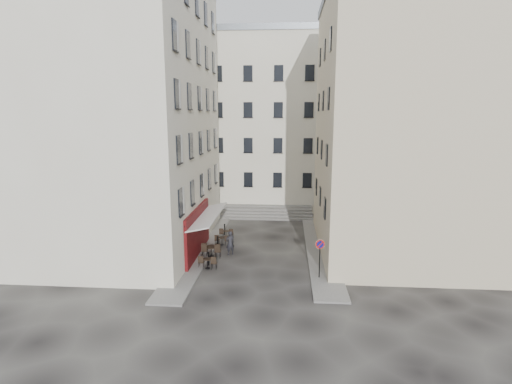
# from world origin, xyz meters

# --- Properties ---
(ground) EXTENTS (90.00, 90.00, 0.00)m
(ground) POSITION_xyz_m (0.00, 0.00, 0.00)
(ground) COLOR black
(ground) RESTS_ON ground
(sidewalk_left) EXTENTS (2.00, 22.00, 0.12)m
(sidewalk_left) POSITION_xyz_m (-4.50, 4.00, 0.06)
(sidewalk_left) COLOR slate
(sidewalk_left) RESTS_ON ground
(sidewalk_right) EXTENTS (2.00, 18.00, 0.12)m
(sidewalk_right) POSITION_xyz_m (4.50, 3.00, 0.06)
(sidewalk_right) COLOR slate
(sidewalk_right) RESTS_ON ground
(building_left) EXTENTS (12.20, 16.20, 20.60)m
(building_left) POSITION_xyz_m (-10.50, 3.00, 10.31)
(building_left) COLOR beige
(building_left) RESTS_ON ground
(building_right) EXTENTS (12.20, 14.20, 18.60)m
(building_right) POSITION_xyz_m (10.50, 3.50, 9.31)
(building_right) COLOR #C8B694
(building_right) RESTS_ON ground
(building_back) EXTENTS (18.20, 10.20, 18.60)m
(building_back) POSITION_xyz_m (-1.00, 19.00, 9.31)
(building_back) COLOR beige
(building_back) RESTS_ON ground
(cafe_storefront) EXTENTS (1.74, 7.30, 3.50)m
(cafe_storefront) POSITION_xyz_m (-4.32, 1.00, 1.88)
(cafe_storefront) COLOR #42090D
(cafe_storefront) RESTS_ON ground
(stone_steps) EXTENTS (9.00, 3.15, 0.80)m
(stone_steps) POSITION_xyz_m (0.00, 12.57, 0.40)
(stone_steps) COLOR slate
(stone_steps) RESTS_ON ground
(bollard_near) EXTENTS (0.12, 0.12, 0.98)m
(bollard_near) POSITION_xyz_m (-3.25, -1.00, 0.53)
(bollard_near) COLOR black
(bollard_near) RESTS_ON ground
(bollard_mid) EXTENTS (0.12, 0.12, 0.98)m
(bollard_mid) POSITION_xyz_m (-3.25, 2.50, 0.53)
(bollard_mid) COLOR black
(bollard_mid) RESTS_ON ground
(bollard_far) EXTENTS (0.12, 0.12, 0.98)m
(bollard_far) POSITION_xyz_m (-3.25, 6.00, 0.53)
(bollard_far) COLOR black
(bollard_far) RESTS_ON ground
(no_parking_sign) EXTENTS (0.58, 0.15, 2.54)m
(no_parking_sign) POSITION_xyz_m (4.03, -2.72, 1.80)
(no_parking_sign) COLOR black
(no_parking_sign) RESTS_ON ground
(bistro_table_a) EXTENTS (1.25, 0.58, 0.88)m
(bistro_table_a) POSITION_xyz_m (-3.19, -1.61, 0.45)
(bistro_table_a) COLOR black
(bistro_table_a) RESTS_ON ground
(bistro_table_b) EXTENTS (1.39, 0.65, 0.98)m
(bistro_table_b) POSITION_xyz_m (-3.35, 0.51, 0.50)
(bistro_table_b) COLOR black
(bistro_table_b) RESTS_ON ground
(bistro_table_c) EXTENTS (1.38, 0.65, 0.97)m
(bistro_table_c) POSITION_xyz_m (-3.39, 0.75, 0.50)
(bistro_table_c) COLOR black
(bistro_table_c) RESTS_ON ground
(bistro_table_d) EXTENTS (1.16, 0.54, 0.81)m
(bistro_table_d) POSITION_xyz_m (-3.03, 3.28, 0.42)
(bistro_table_d) COLOR black
(bistro_table_d) RESTS_ON ground
(bistro_table_e) EXTENTS (1.17, 0.55, 0.82)m
(bistro_table_e) POSITION_xyz_m (-2.95, 5.08, 0.42)
(bistro_table_e) COLOR black
(bistro_table_e) RESTS_ON ground
(pedestrian) EXTENTS (0.77, 0.70, 1.76)m
(pedestrian) POSITION_xyz_m (-2.09, 1.23, 0.88)
(pedestrian) COLOR black
(pedestrian) RESTS_ON ground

